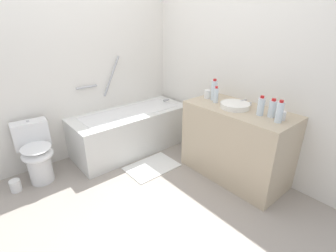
{
  "coord_description": "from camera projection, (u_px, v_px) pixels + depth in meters",
  "views": [
    {
      "loc": [
        -1.06,
        -1.74,
        1.72
      ],
      "look_at": [
        0.51,
        0.12,
        0.66
      ],
      "focal_mm": 26.34,
      "sensor_mm": 36.0,
      "label": 1
    }
  ],
  "objects": [
    {
      "name": "ground_plane",
      "position": [
        138.0,
        201.0,
        2.54
      ],
      "size": [
        3.85,
        3.85,
        0.0
      ],
      "primitive_type": "plane",
      "color": "#9E9389"
    },
    {
      "name": "wall_back_tiled",
      "position": [
        70.0,
        62.0,
        3.0
      ],
      "size": [
        3.25,
        0.1,
        2.48
      ],
      "primitive_type": "cube",
      "color": "silver",
      "rests_on": "ground_plane"
    },
    {
      "name": "wall_right_mirror",
      "position": [
        237.0,
        63.0,
        2.91
      ],
      "size": [
        0.1,
        3.05,
        2.48
      ],
      "primitive_type": "cube",
      "color": "silver",
      "rests_on": "ground_plane"
    },
    {
      "name": "bathtub",
      "position": [
        132.0,
        129.0,
        3.46
      ],
      "size": [
        1.62,
        0.66,
        1.26
      ],
      "color": "silver",
      "rests_on": "ground_plane"
    },
    {
      "name": "toilet",
      "position": [
        36.0,
        152.0,
        2.75
      ],
      "size": [
        0.39,
        0.54,
        0.69
      ],
      "rotation": [
        0.0,
        0.0,
        -1.66
      ],
      "color": "white",
      "rests_on": "ground_plane"
    },
    {
      "name": "vanity_counter",
      "position": [
        236.0,
        143.0,
        2.81
      ],
      "size": [
        0.58,
        1.17,
        0.84
      ],
      "primitive_type": "cube",
      "color": "tan",
      "rests_on": "ground_plane"
    },
    {
      "name": "sink_basin",
      "position": [
        235.0,
        105.0,
        2.64
      ],
      "size": [
        0.31,
        0.31,
        0.05
      ],
      "primitive_type": "cylinder",
      "color": "white",
      "rests_on": "vanity_counter"
    },
    {
      "name": "sink_faucet",
      "position": [
        245.0,
        102.0,
        2.75
      ],
      "size": [
        0.1,
        0.15,
        0.06
      ],
      "color": "#B8B8BE",
      "rests_on": "vanity_counter"
    },
    {
      "name": "water_bottle_0",
      "position": [
        216.0,
        95.0,
        2.79
      ],
      "size": [
        0.06,
        0.06,
        0.19
      ],
      "color": "silver",
      "rests_on": "vanity_counter"
    },
    {
      "name": "water_bottle_1",
      "position": [
        272.0,
        109.0,
        2.38
      ],
      "size": [
        0.07,
        0.07,
        0.18
      ],
      "color": "silver",
      "rests_on": "vanity_counter"
    },
    {
      "name": "water_bottle_2",
      "position": [
        261.0,
        106.0,
        2.42
      ],
      "size": [
        0.07,
        0.07,
        0.2
      ],
      "color": "silver",
      "rests_on": "vanity_counter"
    },
    {
      "name": "water_bottle_3",
      "position": [
        280.0,
        112.0,
        2.25
      ],
      "size": [
        0.06,
        0.06,
        0.21
      ],
      "color": "silver",
      "rests_on": "vanity_counter"
    },
    {
      "name": "water_bottle_4",
      "position": [
        214.0,
        90.0,
        2.86
      ],
      "size": [
        0.07,
        0.07,
        0.25
      ],
      "color": "silver",
      "rests_on": "vanity_counter"
    },
    {
      "name": "drinking_glass_0",
      "position": [
        207.0,
        94.0,
        2.95
      ],
      "size": [
        0.08,
        0.08,
        0.1
      ],
      "primitive_type": "cylinder",
      "color": "white",
      "rests_on": "vanity_counter"
    },
    {
      "name": "drinking_glass_1",
      "position": [
        282.0,
        116.0,
        2.32
      ],
      "size": [
        0.07,
        0.07,
        0.08
      ],
      "primitive_type": "cylinder",
      "color": "white",
      "rests_on": "vanity_counter"
    },
    {
      "name": "bath_mat",
      "position": [
        152.0,
        167.0,
        3.11
      ],
      "size": [
        0.63,
        0.43,
        0.01
      ],
      "primitive_type": "cube",
      "color": "white",
      "rests_on": "ground_plane"
    },
    {
      "name": "toilet_paper_roll",
      "position": [
        16.0,
        186.0,
        2.66
      ],
      "size": [
        0.11,
        0.11,
        0.13
      ],
      "primitive_type": "cylinder",
      "color": "white",
      "rests_on": "ground_plane"
    }
  ]
}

